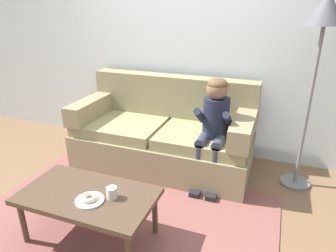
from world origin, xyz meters
TOP-DOWN VIEW (x-y plane):
  - ground at (0.00, 0.00)m, footprint 10.00×10.00m
  - wall_back at (0.00, 1.40)m, footprint 8.00×0.10m
  - area_rug at (0.00, -0.25)m, footprint 2.55×1.73m
  - couch at (-0.05, 0.85)m, footprint 1.97×0.90m
  - coffee_table at (-0.14, -0.51)m, footprint 1.03×0.57m
  - person_child at (0.56, 0.64)m, footprint 0.34×0.58m
  - plate at (-0.07, -0.58)m, footprint 0.21×0.21m
  - donut at (-0.07, -0.58)m, footprint 0.16×0.16m
  - mug at (0.06, -0.49)m, footprint 0.08×0.08m
  - floor_lamp at (1.40, 0.91)m, footprint 0.33×0.33m

SIDE VIEW (x-z plane):
  - ground at x=0.00m, z-range 0.00..0.00m
  - area_rug at x=0.00m, z-range 0.00..0.01m
  - couch at x=-0.05m, z-range -0.14..0.84m
  - coffee_table at x=-0.14m, z-range 0.17..0.59m
  - plate at x=-0.07m, z-range 0.42..0.44m
  - donut at x=-0.07m, z-range 0.44..0.47m
  - mug at x=0.06m, z-range 0.42..0.51m
  - person_child at x=0.56m, z-range 0.12..1.22m
  - wall_back at x=0.00m, z-range 0.00..2.80m
  - floor_lamp at x=1.40m, z-range 0.60..2.44m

